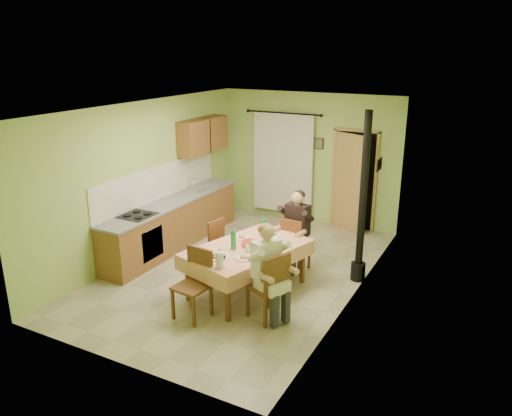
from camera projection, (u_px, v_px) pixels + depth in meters
The scene contains 17 objects.
floor at pixel (241, 270), 8.65m from camera, with size 4.00×6.00×0.01m, color tan.
room_shell at pixel (240, 168), 8.09m from camera, with size 4.04×6.04×2.82m.
kitchen_run at pixel (173, 222), 9.59m from camera, with size 0.64×3.64×1.56m.
upper_cabinets at pixel (203, 135), 10.28m from camera, with size 0.35×1.40×0.70m, color brown.
curtain at pixel (283, 163), 10.95m from camera, with size 1.70×0.07×2.22m.
doorway at pixel (352, 181), 10.31m from camera, with size 0.96×0.40×2.15m.
dining_table at pixel (247, 269), 7.81m from camera, with size 1.65×2.18×0.76m.
tableware at pixel (243, 245), 7.59m from camera, with size 0.67×1.64×0.33m.
chair_far at pixel (295, 254), 8.60m from camera, with size 0.45×0.45×0.96m.
chair_near at pixel (193, 298), 7.09m from camera, with size 0.49×0.49×1.01m.
chair_right at pixel (268, 300), 7.05m from camera, with size 0.61×0.61×1.02m.
chair_left at pixel (224, 258), 8.44m from camera, with size 0.45×0.45×0.94m.
man_far at pixel (296, 222), 8.43m from camera, with size 0.61×0.51×1.39m.
man_right at pixel (268, 261), 6.88m from camera, with size 0.60×0.65×1.39m.
stove_flue at pixel (361, 222), 8.00m from camera, with size 0.24×0.24×2.80m.
picture_back at pixel (319, 144), 10.50m from camera, with size 0.19×0.03×0.23m, color black.
picture_right at pixel (379, 164), 8.22m from camera, with size 0.03×0.31×0.21m, color brown.
Camera 1 is at (3.89, -6.87, 3.72)m, focal length 35.00 mm.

